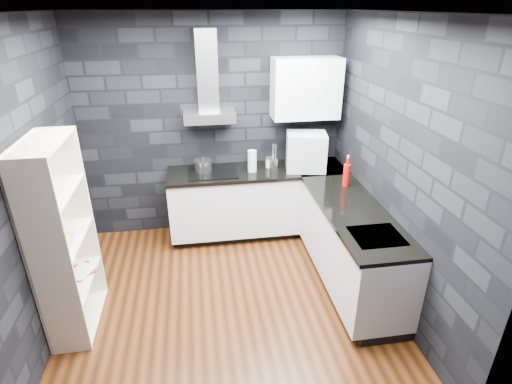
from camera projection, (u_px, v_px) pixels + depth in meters
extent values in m
plane|color=#47220D|center=(229.00, 301.00, 4.08)|extent=(3.20, 3.20, 0.00)
plane|color=white|center=(219.00, 12.00, 2.93)|extent=(3.20, 3.20, 0.00)
cube|color=black|center=(214.00, 129.00, 4.96)|extent=(3.20, 0.05, 2.70)
cube|color=black|center=(251.00, 305.00, 2.06)|extent=(3.20, 0.05, 2.70)
cube|color=black|center=(28.00, 192.00, 3.28)|extent=(0.05, 3.20, 2.70)
cube|color=black|center=(398.00, 169.00, 3.74)|extent=(0.05, 3.20, 2.70)
cube|color=black|center=(257.00, 227.00, 5.33)|extent=(2.18, 0.50, 0.10)
cube|color=black|center=(351.00, 278.00, 4.34)|extent=(0.50, 1.78, 0.10)
cube|color=silver|center=(257.00, 200.00, 5.11)|extent=(2.20, 0.60, 0.76)
cube|color=silver|center=(351.00, 245.00, 4.15)|extent=(0.60, 1.80, 0.76)
cube|color=black|center=(257.00, 171.00, 4.93)|extent=(2.20, 0.62, 0.04)
cube|color=black|center=(354.00, 211.00, 3.98)|extent=(0.62, 1.80, 0.04)
cube|color=black|center=(320.00, 167.00, 5.05)|extent=(0.62, 0.62, 0.04)
cube|color=#AAAAAE|center=(210.00, 116.00, 4.69)|extent=(0.60, 0.34, 0.12)
cube|color=#AAAAAE|center=(207.00, 70.00, 4.53)|extent=(0.24, 0.20, 0.90)
cube|color=silver|center=(306.00, 88.00, 4.72)|extent=(0.80, 0.35, 0.70)
cube|color=black|center=(213.00, 172.00, 4.85)|extent=(0.58, 0.50, 0.01)
cube|color=#AAAAAE|center=(377.00, 236.00, 3.53)|extent=(0.44, 0.40, 0.01)
cylinder|color=#B0B0B4|center=(203.00, 166.00, 4.84)|extent=(0.25, 0.25, 0.13)
cylinder|color=silver|center=(252.00, 161.00, 4.83)|extent=(0.13, 0.13, 0.26)
cylinder|color=beige|center=(269.00, 163.00, 4.98)|extent=(0.11, 0.11, 0.11)
cylinder|color=#B0B0B4|center=(274.00, 163.00, 4.94)|extent=(0.11, 0.11, 0.13)
cube|color=#B0B1B7|center=(306.00, 152.00, 4.85)|extent=(0.52, 0.44, 0.47)
cylinder|color=#9E0A08|center=(346.00, 175.00, 4.44)|extent=(0.08, 0.08, 0.26)
cube|color=beige|center=(63.00, 240.00, 3.45)|extent=(0.36, 0.81, 1.80)
imported|color=white|center=(61.00, 240.00, 3.39)|extent=(0.28, 0.28, 0.06)
imported|color=maroon|center=(72.00, 264.00, 3.69)|extent=(0.16, 0.11, 0.23)
imported|color=#B2B2B2|center=(71.00, 260.00, 3.71)|extent=(0.18, 0.09, 0.25)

